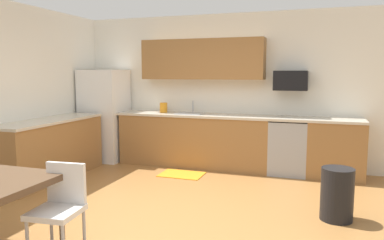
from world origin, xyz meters
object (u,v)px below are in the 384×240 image
refrigerator (105,115)px  trash_bin (337,194)px  chair_near_table (60,203)px  kettle (164,108)px  oven_range (288,146)px  microwave (291,81)px

refrigerator → trash_bin: bearing=-23.5°
chair_near_table → kettle: 3.72m
oven_range → trash_bin: bearing=-69.7°
trash_bin → microwave: bearing=109.3°
trash_bin → kettle: (-2.94, 1.91, 0.72)m
microwave → refrigerator: bearing=-177.0°
microwave → chair_near_table: 4.19m
microwave → kettle: bearing=-178.7°
refrigerator → kettle: refrigerator is taller
chair_near_table → oven_range: bearing=64.7°
microwave → chair_near_table: (-1.70, -3.70, -1.03)m
refrigerator → oven_range: 3.44m
oven_range → trash_bin: size_ratio=1.52×
chair_near_table → trash_bin: (2.38, 1.73, -0.20)m
refrigerator → trash_bin: size_ratio=2.86×
refrigerator → trash_bin: refrigerator is taller
trash_bin → oven_range: bearing=110.3°
refrigerator → oven_range: bearing=1.3°
refrigerator → oven_range: size_ratio=1.89×
refrigerator → trash_bin: (4.10, -1.78, -0.56)m
microwave → trash_bin: 2.42m
refrigerator → trash_bin: 4.51m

